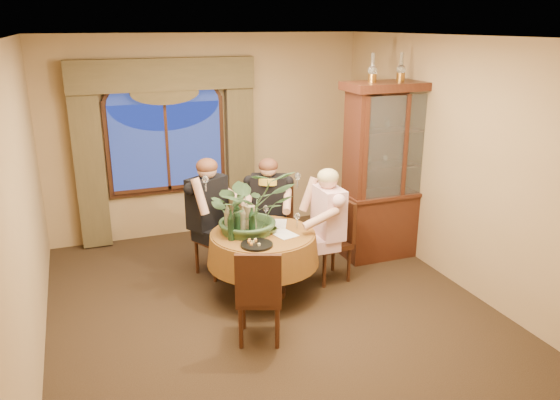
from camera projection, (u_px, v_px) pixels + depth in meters
name	position (u px, v px, depth m)	size (l,w,h in m)	color
floor	(268.00, 305.00, 5.93)	(5.00, 5.00, 0.00)	black
wall_back	(208.00, 136.00, 7.72)	(4.50, 4.50, 0.00)	#9C7E53
wall_right	(452.00, 162.00, 6.26)	(5.00, 5.00, 0.00)	#9C7E53
ceiling	(266.00, 37.00, 5.06)	(5.00, 5.00, 0.00)	white
window	(167.00, 147.00, 7.49)	(1.62, 0.10, 1.32)	navy
arched_transom	(163.00, 89.00, 7.24)	(1.60, 0.06, 0.44)	navy
drapery_left	(89.00, 163.00, 7.13)	(0.38, 0.14, 2.32)	#473E25
drapery_right	(240.00, 150.00, 7.83)	(0.38, 0.14, 2.32)	#473E25
swag_valance	(163.00, 75.00, 7.11)	(2.45, 0.16, 0.42)	#473E25
dining_table	(263.00, 264.00, 6.05)	(1.23, 1.23, 0.75)	#933813
china_cabinet	(394.00, 171.00, 6.93)	(1.39, 0.55, 2.25)	#33160E
oil_lamp_left	(373.00, 68.00, 6.40)	(0.11, 0.11, 0.34)	#A5722D
oil_lamp_center	(401.00, 67.00, 6.53)	(0.11, 0.11, 0.34)	#A5722D
oil_lamp_right	(429.00, 66.00, 6.66)	(0.11, 0.11, 0.34)	#A5722D
chair_right	(329.00, 241.00, 6.40)	(0.42, 0.42, 0.96)	black
chair_back_right	(275.00, 227.00, 6.85)	(0.42, 0.42, 0.96)	black
chair_back	(216.00, 236.00, 6.55)	(0.42, 0.42, 0.96)	black
chair_front_left	(259.00, 294.00, 5.17)	(0.42, 0.42, 0.96)	black
person_pink	(328.00, 228.00, 6.21)	(0.50, 0.46, 1.40)	beige
person_back	(208.00, 218.00, 6.43)	(0.52, 0.48, 1.46)	black
person_scarf	(269.00, 212.00, 6.75)	(0.50, 0.45, 1.38)	black
stoneware_vase	(250.00, 219.00, 5.93)	(0.16, 0.16, 0.29)	#8B7B58
centerpiece_plant	(250.00, 177.00, 5.81)	(0.95, 1.05, 0.82)	#365832
olive_bowl	(269.00, 230.00, 5.92)	(0.17, 0.17, 0.05)	#435628
cheese_platter	(257.00, 245.00, 5.57)	(0.33, 0.33, 0.02)	black
wine_bottle_0	(231.00, 225.00, 5.68)	(0.07, 0.07, 0.33)	black
wine_bottle_1	(243.00, 220.00, 5.84)	(0.07, 0.07, 0.33)	tan
wine_bottle_2	(237.00, 222.00, 5.76)	(0.07, 0.07, 0.33)	black
wine_bottle_3	(228.00, 219.00, 5.86)	(0.07, 0.07, 0.33)	tan
wine_bottle_4	(252.00, 222.00, 5.76)	(0.07, 0.07, 0.33)	black
wine_bottle_5	(237.00, 215.00, 5.98)	(0.07, 0.07, 0.33)	black
tasting_paper_0	(283.00, 234.00, 5.89)	(0.21, 0.30, 0.00)	white
tasting_paper_1	(277.00, 223.00, 6.19)	(0.21, 0.30, 0.00)	white
wine_glass_person_pink	(297.00, 220.00, 6.04)	(0.07, 0.07, 0.18)	silver
wine_glass_person_back	(235.00, 217.00, 6.14)	(0.07, 0.07, 0.18)	silver
wine_glass_person_scarf	(266.00, 213.00, 6.29)	(0.07, 0.07, 0.18)	silver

